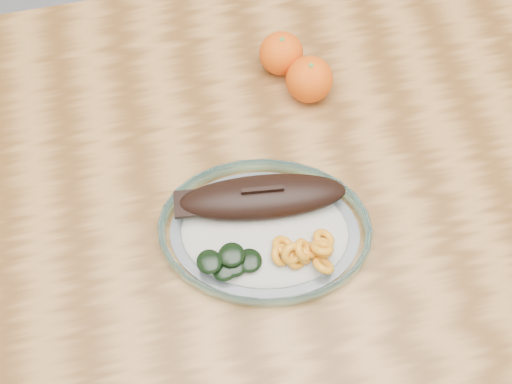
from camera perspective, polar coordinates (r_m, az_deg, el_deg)
The scene contains 5 objects.
ground at distance 1.67m, azimuth 1.40°, elevation -10.13°, with size 3.00×3.00×0.00m, color slate.
dining_table at distance 1.06m, azimuth 2.17°, elevation -0.73°, with size 1.20×0.80×0.75m.
plated_meal at distance 0.91m, azimuth 0.78°, elevation -3.26°, with size 0.65×0.65×0.08m.
orange_left at distance 1.05m, azimuth 2.26°, elevation 12.22°, with size 0.07×0.07×0.07m, color #E63904.
orange_right at distance 1.02m, azimuth 4.77°, elevation 9.95°, with size 0.07×0.07×0.07m, color #E63904.
Camera 1 is at (-0.13, -0.43, 1.61)m, focal length 45.00 mm.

